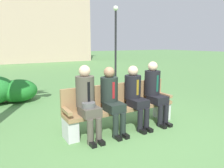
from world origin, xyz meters
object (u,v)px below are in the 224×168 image
at_px(seated_man_rightmost, 155,89).
at_px(shrub_mid_lawn, 19,91).
at_px(building_backdrop, 10,12).
at_px(seated_man_centerright, 135,93).
at_px(seated_man_centerleft, 112,96).
at_px(street_lamp, 116,34).
at_px(seated_man_leftmost, 87,99).
at_px(park_bench, 120,106).

bearing_deg(seated_man_rightmost, shrub_mid_lawn, 126.16).
height_order(seated_man_rightmost, building_backdrop, building_backdrop).
height_order(seated_man_centerright, shrub_mid_lawn, seated_man_centerright).
xyz_separation_m(seated_man_centerleft, building_backdrop, (0.13, 19.36, 3.93)).
xyz_separation_m(street_lamp, building_backdrop, (-3.32, 13.80, 2.51)).
bearing_deg(shrub_mid_lawn, seated_man_rightmost, -53.84).
bearing_deg(seated_man_leftmost, seated_man_centerright, -0.04).
bearing_deg(shrub_mid_lawn, street_lamp, 25.67).
relative_size(seated_man_leftmost, shrub_mid_lawn, 1.26).
bearing_deg(shrub_mid_lawn, seated_man_centerright, -60.35).
height_order(park_bench, building_backdrop, building_backdrop).
bearing_deg(seated_man_centerleft, seated_man_rightmost, 0.28).
bearing_deg(building_backdrop, seated_man_centerleft, -90.37).
distance_m(seated_man_centerleft, seated_man_centerright, 0.56).
xyz_separation_m(seated_man_leftmost, seated_man_centerleft, (0.51, 0.00, -0.03)).
bearing_deg(seated_man_rightmost, seated_man_centerright, -179.33).
bearing_deg(park_bench, shrub_mid_lawn, 116.81).
height_order(seated_man_centerleft, seated_man_rightmost, seated_man_rightmost).
distance_m(seated_man_centerright, shrub_mid_lawn, 3.79).
bearing_deg(building_backdrop, shrub_mid_lawn, -95.07).
xyz_separation_m(seated_man_rightmost, shrub_mid_lawn, (-2.39, 3.27, -0.41)).
xyz_separation_m(seated_man_centerleft, shrub_mid_lawn, (-1.30, 3.27, -0.38)).
bearing_deg(seated_man_rightmost, park_bench, 170.98).
height_order(seated_man_centerright, street_lamp, street_lamp).
bearing_deg(shrub_mid_lawn, seated_man_centerleft, -68.30).
xyz_separation_m(park_bench, seated_man_centerright, (0.28, -0.13, 0.27)).
distance_m(park_bench, street_lamp, 6.50).
xyz_separation_m(park_bench, street_lamp, (3.16, 5.42, 1.70)).
height_order(seated_man_leftmost, seated_man_centerleft, seated_man_leftmost).
relative_size(park_bench, seated_man_centerleft, 1.88).
distance_m(park_bench, seated_man_centerright, 0.41).
height_order(seated_man_centerright, seated_man_rightmost, seated_man_rightmost).
distance_m(seated_man_leftmost, building_backdrop, 19.76).
height_order(seated_man_leftmost, shrub_mid_lawn, seated_man_leftmost).
distance_m(park_bench, seated_man_centerleft, 0.42).
xyz_separation_m(seated_man_leftmost, building_backdrop, (0.63, 19.36, 3.90)).
relative_size(seated_man_centerright, building_backdrop, 0.09).
xyz_separation_m(seated_man_centerright, building_backdrop, (-0.44, 19.36, 3.93)).
relative_size(seated_man_leftmost, building_backdrop, 0.09).
bearing_deg(park_bench, seated_man_leftmost, -170.48).
height_order(seated_man_centerleft, seated_man_centerright, seated_man_centerleft).
relative_size(street_lamp, building_backdrop, 0.25).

